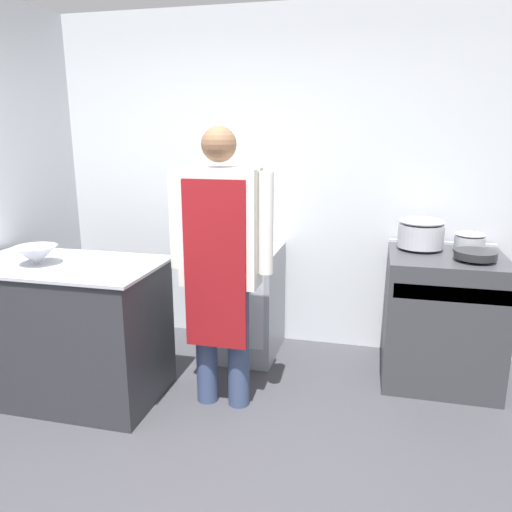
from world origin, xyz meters
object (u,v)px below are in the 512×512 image
(fridge_unit, at_px, (243,301))
(sauce_pot, at_px, (470,241))
(person_cook, at_px, (220,253))
(saute_pan, at_px, (476,255))
(stock_pot, at_px, (421,232))
(mixing_bowl, at_px, (36,255))
(stove, at_px, (441,318))

(fridge_unit, relative_size, sauce_pot, 4.18)
(person_cook, height_order, sauce_pot, person_cook)
(person_cook, xyz_separation_m, saute_pan, (1.58, 0.58, -0.06))
(stock_pot, bearing_deg, fridge_unit, -177.96)
(sauce_pot, bearing_deg, mixing_bowl, -159.36)
(fridge_unit, xyz_separation_m, saute_pan, (1.65, -0.21, 0.54))
(mixing_bowl, height_order, stock_pot, stock_pot)
(person_cook, bearing_deg, stove, 26.61)
(fridge_unit, distance_m, person_cook, 0.99)
(stock_pot, relative_size, saute_pan, 1.19)
(stove, relative_size, stock_pot, 2.94)
(stove, bearing_deg, fridge_unit, 176.81)
(stove, xyz_separation_m, saute_pan, (0.16, -0.13, 0.51))
(fridge_unit, distance_m, stock_pot, 1.46)
(stove, xyz_separation_m, sauce_pot, (0.16, 0.13, 0.54))
(fridge_unit, relative_size, person_cook, 0.48)
(mixing_bowl, height_order, sauce_pot, sauce_pot)
(saute_pan, bearing_deg, person_cook, -159.69)
(stove, distance_m, stock_pot, 0.63)
(fridge_unit, relative_size, saute_pan, 3.22)
(person_cook, relative_size, saute_pan, 6.64)
(stove, distance_m, person_cook, 1.68)
(saute_pan, distance_m, sauce_pot, 0.26)
(stove, bearing_deg, saute_pan, -39.35)
(mixing_bowl, xyz_separation_m, saute_pan, (2.75, 0.78, -0.02))
(stock_pot, distance_m, sauce_pot, 0.33)
(fridge_unit, height_order, stock_pot, stock_pot)
(person_cook, distance_m, saute_pan, 1.68)
(mixing_bowl, bearing_deg, saute_pan, 15.78)
(mixing_bowl, height_order, saute_pan, mixing_bowl)
(mixing_bowl, bearing_deg, fridge_unit, 41.96)
(person_cook, bearing_deg, mixing_bowl, -170.63)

